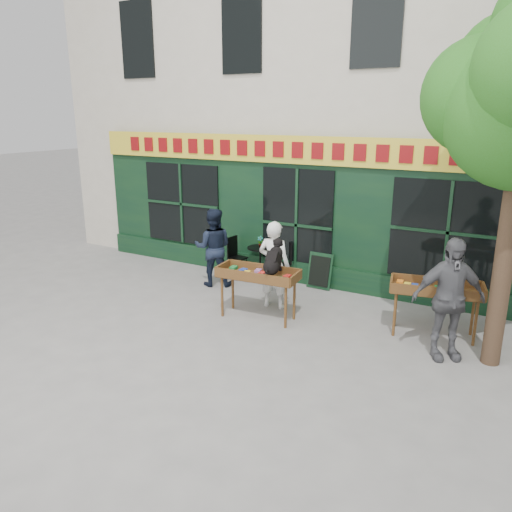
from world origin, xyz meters
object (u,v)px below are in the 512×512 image
(man_left, at_px, (213,247))
(book_cart_right, at_px, (436,291))
(woman, at_px, (274,265))
(dog, at_px, (274,256))
(man_right, at_px, (448,299))
(bistro_table, at_px, (260,256))
(book_cart_center, at_px, (258,277))

(man_left, bearing_deg, book_cart_right, 148.20)
(woman, bearing_deg, dog, 112.12)
(man_right, bearing_deg, dog, 150.14)
(man_right, distance_m, man_left, 5.26)
(book_cart_right, height_order, bistro_table, book_cart_right)
(dog, height_order, woman, woman)
(book_cart_center, height_order, man_right, man_right)
(bistro_table, relative_size, man_left, 0.43)
(man_left, bearing_deg, dog, 122.72)
(book_cart_right, xyz_separation_m, man_right, (0.30, -0.75, 0.16))
(book_cart_right, distance_m, bistro_table, 4.34)
(woman, distance_m, book_cart_right, 3.05)
(man_right, xyz_separation_m, man_left, (-5.15, 1.10, -0.11))
(woman, height_order, man_right, man_right)
(man_right, relative_size, man_left, 1.12)
(bistro_table, bearing_deg, man_left, -127.87)
(dog, relative_size, woman, 0.34)
(book_cart_right, bearing_deg, bistro_table, 151.08)
(man_right, height_order, bistro_table, man_right)
(man_right, bearing_deg, woman, 138.03)
(book_cart_center, distance_m, dog, 0.59)
(dog, distance_m, man_right, 3.02)
(book_cart_center, bearing_deg, bistro_table, 113.46)
(woman, relative_size, book_cart_right, 1.10)
(book_cart_right, height_order, man_right, man_right)
(book_cart_center, distance_m, man_left, 2.14)
(book_cart_right, xyz_separation_m, man_left, (-4.85, 0.35, 0.06))
(book_cart_center, bearing_deg, woman, 85.56)
(dog, relative_size, bistro_table, 0.79)
(book_cart_center, distance_m, woman, 0.65)
(bistro_table, xyz_separation_m, man_left, (-0.70, -0.90, 0.34))
(woman, bearing_deg, bistro_table, -56.78)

